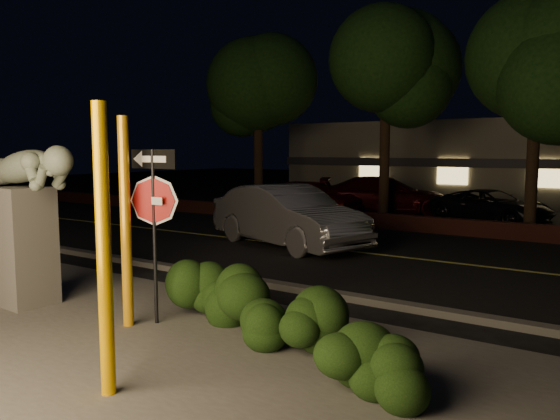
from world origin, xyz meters
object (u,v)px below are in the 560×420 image
object	(u,v)px
sculpture	(25,208)
silver_sedan	(287,216)
yellow_pole_left	(126,223)
yellow_pole_right	(104,252)
parked_car_red	(311,197)
signpost	(154,201)
parked_car_dark	(491,206)
parked_car_darkred	(386,196)

from	to	relation	value
sculpture	silver_sedan	size ratio (longest dim) A/B	0.53
yellow_pole_left	yellow_pole_right	distance (m)	2.29
silver_sedan	parked_car_red	xyz separation A→B (m)	(-3.05, 6.43, -0.10)
yellow_pole_left	signpost	world-z (taller)	yellow_pole_left
parked_car_red	parked_car_dark	bearing A→B (deg)	-73.52
yellow_pole_left	sculpture	distance (m)	2.23
yellow_pole_right	parked_car_red	size ratio (longest dim) A/B	0.73
signpost	silver_sedan	world-z (taller)	signpost
sculpture	parked_car_darkred	size ratio (longest dim) A/B	0.51
signpost	sculpture	size ratio (longest dim) A/B	0.98
parked_car_red	silver_sedan	bearing A→B (deg)	-152.32
yellow_pole_left	parked_car_red	distance (m)	14.21
yellow_pole_left	parked_car_red	size ratio (longest dim) A/B	0.73
signpost	parked_car_red	size ratio (longest dim) A/B	0.61
yellow_pole_right	parked_car_dark	xyz separation A→B (m)	(0.11, 16.65, -0.95)
parked_car_dark	yellow_pole_right	bearing A→B (deg)	-162.82
parked_car_red	parked_car_darkred	distance (m)	3.03
signpost	parked_car_dark	size ratio (longest dim) A/B	0.61
signpost	silver_sedan	bearing A→B (deg)	106.18
yellow_pole_right	parked_car_dark	distance (m)	16.67
signpost	silver_sedan	xyz separation A→B (m)	(-1.99, 6.63, -1.02)
signpost	silver_sedan	distance (m)	7.00
silver_sedan	parked_car_darkred	distance (m)	8.35
parked_car_red	parked_car_darkred	xyz separation A→B (m)	(2.36, 1.90, 0.04)
yellow_pole_left	silver_sedan	distance (m)	7.19
parked_car_red	yellow_pole_right	bearing A→B (deg)	-154.71
yellow_pole_right	parked_car_darkred	world-z (taller)	yellow_pole_right
yellow_pole_right	signpost	bearing A→B (deg)	124.39
yellow_pole_right	parked_car_red	world-z (taller)	yellow_pole_right
parked_car_red	signpost	bearing A→B (deg)	-156.62
yellow_pole_right	silver_sedan	distance (m)	9.23
yellow_pole_left	yellow_pole_right	size ratio (longest dim) A/B	1.00
yellow_pole_right	signpost	size ratio (longest dim) A/B	1.19
sculpture	parked_car_red	world-z (taller)	sculpture
parked_car_darkred	parked_car_dark	size ratio (longest dim) A/B	1.24
silver_sedan	parked_car_dark	world-z (taller)	silver_sedan
yellow_pole_left	parked_car_red	bearing A→B (deg)	109.66
yellow_pole_right	parked_car_darkred	xyz separation A→B (m)	(-4.01, 16.91, -0.77)
yellow_pole_left	parked_car_darkred	bearing A→B (deg)	98.98
silver_sedan	parked_car_red	world-z (taller)	silver_sedan
yellow_pole_left	sculpture	size ratio (longest dim) A/B	1.16
signpost	parked_car_darkred	xyz separation A→B (m)	(-2.67, 14.95, -1.08)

